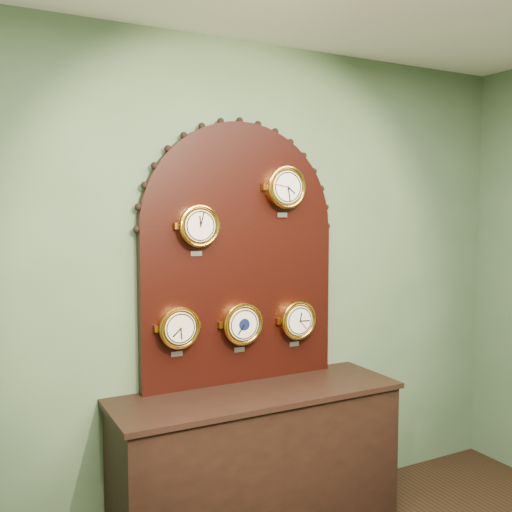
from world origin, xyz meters
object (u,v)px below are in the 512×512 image
hygrometer (179,327)px  barometer (242,324)px  shop_counter (258,466)px  roman_clock (198,226)px  display_board (240,246)px  tide_clock (297,320)px  arabic_clock (285,187)px

hygrometer → barometer: 0.38m
shop_counter → roman_clock: bearing=151.6°
display_board → hygrometer: 0.59m
roman_clock → shop_counter: bearing=-28.4°
barometer → tide_clock: barometer is taller
shop_counter → tide_clock: 0.86m
roman_clock → tide_clock: bearing=-0.0°
shop_counter → roman_clock: (-0.28, 0.15, 1.35)m
arabic_clock → tide_clock: bearing=0.3°
arabic_clock → hygrometer: bearing=180.0°
arabic_clock → tide_clock: arabic_clock is taller
display_board → roman_clock: bearing=-166.8°
display_board → tide_clock: bearing=-10.8°
display_board → barometer: display_board is taller
display_board → roman_clock: display_board is taller
shop_counter → tide_clock: size_ratio=5.60×
barometer → roman_clock: bearing=179.9°
barometer → tide_clock: 0.37m
shop_counter → barometer: (-0.02, 0.15, 0.78)m
arabic_clock → display_board: bearing=165.6°
arabic_clock → roman_clock: bearing=180.0°
hygrometer → barometer: bearing=-0.1°
display_board → arabic_clock: display_board is taller
display_board → arabic_clock: bearing=-14.4°
hygrometer → tide_clock: (0.75, -0.00, -0.03)m
display_board → roman_clock: 0.32m
shop_counter → arabic_clock: arabic_clock is taller
display_board → shop_counter: bearing=-90.0°
roman_clock → hygrometer: (-0.12, -0.00, -0.55)m
shop_counter → arabic_clock: (0.26, 0.15, 1.56)m
roman_clock → barometer: 0.62m
display_board → arabic_clock: (0.26, -0.07, 0.34)m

